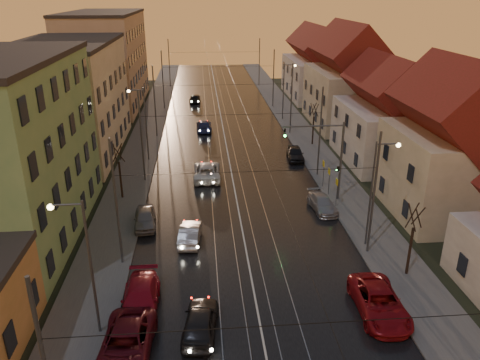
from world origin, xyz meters
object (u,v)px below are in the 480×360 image
object	(u,v)px
driving_car_2	(207,171)
parked_left_3	(145,218)
street_lamp_3	(286,86)
traffic_light_mast	(330,152)
driving_car_1	(190,234)
street_lamp_2	(143,117)
street_lamp_1	(376,184)
parked_left_1	(126,345)
driving_car_4	(195,98)
parked_right_2	(295,154)
parked_right_0	(379,302)
parked_left_2	(140,299)
driving_car_0	(200,321)
street_lamp_0	(83,256)
driving_car_3	(204,126)
parked_right_1	(322,203)

from	to	relation	value
driving_car_2	parked_left_3	world-z (taller)	driving_car_2
street_lamp_3	traffic_light_mast	distance (m)	28.03
driving_car_1	street_lamp_2	bearing A→B (deg)	-69.16
street_lamp_1	driving_car_2	distance (m)	18.82
traffic_light_mast	parked_left_3	bearing A→B (deg)	-167.35
parked_left_1	driving_car_4	bearing A→B (deg)	89.78
driving_car_2	parked_right_2	distance (m)	10.88
street_lamp_2	street_lamp_3	distance (m)	24.24
traffic_light_mast	driving_car_2	distance (m)	12.80
parked_left_1	parked_right_0	size ratio (longest dim) A/B	1.02
parked_left_1	parked_left_2	bearing A→B (deg)	88.56
traffic_light_mast	driving_car_0	distance (m)	20.31
street_lamp_1	driving_car_4	xyz separation A→B (m)	(-12.95, 48.20, -4.16)
street_lamp_0	parked_left_1	size ratio (longest dim) A/B	1.44
street_lamp_3	parked_left_1	distance (m)	48.88
traffic_light_mast	driving_car_4	world-z (taller)	traffic_light_mast
driving_car_2	parked_right_2	xyz separation A→B (m)	(9.80, 4.73, -0.06)
street_lamp_2	traffic_light_mast	size ratio (longest dim) A/B	1.11
street_lamp_0	driving_car_2	bearing A→B (deg)	73.48
street_lamp_3	parked_right_0	xyz separation A→B (m)	(-2.15, -43.64, -4.13)
parked_right_0	parked_right_2	bearing A→B (deg)	90.95
parked_left_2	parked_right_2	distance (m)	28.74
driving_car_2	parked_left_1	bearing A→B (deg)	80.43
driving_car_0	parked_right_0	size ratio (longest dim) A/B	0.80
driving_car_0	parked_left_1	xyz separation A→B (m)	(-3.76, -1.52, 0.02)
driving_car_1	driving_car_4	size ratio (longest dim) A/B	0.97
street_lamp_2	parked_left_1	xyz separation A→B (m)	(2.02, -29.94, -4.12)
street_lamp_3	driving_car_4	bearing A→B (deg)	136.69
driving_car_0	driving_car_3	world-z (taller)	driving_car_0
traffic_light_mast	driving_car_2	xyz separation A→B (m)	(-10.50, 6.23, -3.82)
parked_left_3	parked_right_0	world-z (taller)	parked_right_0
parked_left_2	parked_left_3	xyz separation A→B (m)	(-0.81, 10.60, -0.05)
driving_car_3	parked_right_1	xyz separation A→B (m)	(9.69, -25.18, -0.07)
street_lamp_1	traffic_light_mast	distance (m)	8.08
traffic_light_mast	parked_left_3	xyz separation A→B (m)	(-15.59, -3.50, -3.90)
parked_right_2	parked_right_0	bearing A→B (deg)	-86.62
parked_right_0	street_lamp_0	bearing A→B (deg)	-177.04
street_lamp_0	traffic_light_mast	world-z (taller)	street_lamp_0
street_lamp_1	driving_car_2	size ratio (longest dim) A/B	1.43
street_lamp_2	traffic_light_mast	bearing A→B (deg)	-35.07
street_lamp_2	driving_car_1	bearing A→B (deg)	-74.47
driving_car_1	driving_car_4	distance (m)	46.53
driving_car_4	parked_right_0	size ratio (longest dim) A/B	0.78
driving_car_0	parked_left_2	xyz separation A→B (m)	(-3.46, 2.32, -0.00)
parked_left_1	parked_right_0	xyz separation A→B (m)	(14.04, 2.30, -0.01)
driving_car_0	driving_car_4	bearing A→B (deg)	-82.17
driving_car_2	street_lamp_2	bearing A→B (deg)	-40.04
parked_left_1	driving_car_2	bearing A→B (deg)	82.26
driving_car_1	driving_car_2	bearing A→B (deg)	-91.52
driving_car_0	street_lamp_0	bearing A→B (deg)	3.12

